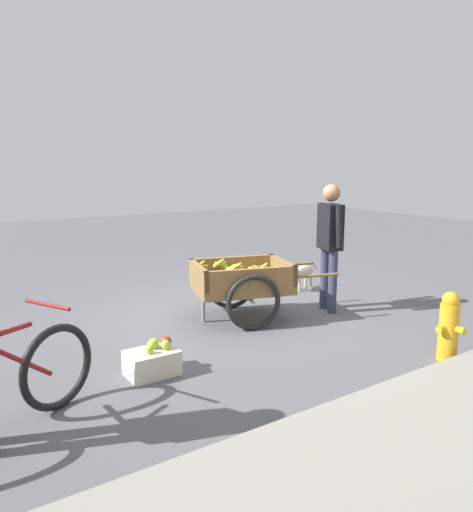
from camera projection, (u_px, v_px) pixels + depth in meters
name	position (u px, v px, depth m)	size (l,w,h in m)	color
ground_plane	(233.00, 315.00, 6.06)	(24.00, 24.00, 0.00)	#56565B
fruit_cart	(242.00, 283.00, 5.84)	(1.80, 1.20, 0.73)	olive
vendor_person	(330.00, 236.00, 6.06)	(0.29, 0.57, 1.59)	#333851
dog	(301.00, 272.00, 7.21)	(0.67, 0.24, 0.40)	beige
fire_hydrant	(449.00, 326.00, 4.60)	(0.25, 0.25, 0.67)	gold
plastic_bucket	(248.00, 268.00, 8.21)	(0.29, 0.29, 0.23)	#B21E1E
apple_crate	(153.00, 361.00, 4.32)	(0.44, 0.32, 0.32)	beige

